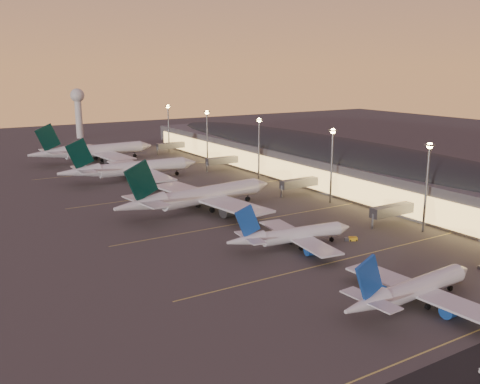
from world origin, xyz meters
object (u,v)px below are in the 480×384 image
object	(u,v)px
airliner_wide_mid	(131,169)
baggage_tug_b	(454,280)
baggage_tug_c	(351,239)
airliner_narrow_south	(412,290)
airliner_wide_far	(94,151)
airliner_narrow_north	(291,236)
airliner_wide_near	(199,196)
radar_tower	(78,105)

from	to	relation	value
airliner_wide_mid	baggage_tug_b	distance (m)	142.62
airliner_wide_mid	baggage_tug_c	bearing A→B (deg)	-77.40
airliner_wide_mid	airliner_narrow_south	bearing A→B (deg)	-87.70
airliner_wide_far	baggage_tug_c	world-z (taller)	airliner_wide_far
airliner_narrow_north	airliner_wide_far	size ratio (longest dim) A/B	0.57
airliner_wide_near	airliner_wide_far	xyz separation A→B (m)	(-0.94, 111.52, 0.27)
airliner_narrow_north	radar_tower	size ratio (longest dim) A/B	1.12
airliner_narrow_north	airliner_wide_mid	world-z (taller)	airliner_wide_mid
airliner_wide_mid	radar_tower	xyz separation A→B (m)	(19.51, 147.52, 16.95)
airliner_narrow_south	airliner_wide_far	distance (m)	197.35
airliner_narrow_south	airliner_wide_near	bearing A→B (deg)	87.93
airliner_narrow_south	radar_tower	size ratio (longest dim) A/B	1.16
airliner_narrow_north	radar_tower	world-z (taller)	radar_tower
airliner_wide_far	baggage_tug_b	distance (m)	195.21
airliner_wide_far	baggage_tug_b	world-z (taller)	airliner_wide_far
airliner_narrow_south	airliner_wide_near	world-z (taller)	airliner_wide_near
airliner_wide_far	baggage_tug_c	bearing A→B (deg)	-87.10
airliner_narrow_north	radar_tower	distance (m)	252.26
airliner_narrow_north	baggage_tug_b	size ratio (longest dim) A/B	9.96
airliner_narrow_south	airliner_wide_mid	distance (m)	144.28
airliner_wide_mid	radar_tower	bearing A→B (deg)	83.21
airliner_narrow_south	baggage_tug_c	distance (m)	41.33
airliner_wide_near	baggage_tug_b	world-z (taller)	airliner_wide_near
airliner_wide_mid	radar_tower	distance (m)	149.77
airliner_narrow_north	airliner_wide_near	distance (m)	45.37
airliner_wide_near	radar_tower	xyz separation A→B (m)	(18.12, 205.94, 16.90)
airliner_wide_far	airliner_wide_near	bearing A→B (deg)	-94.46
airliner_narrow_south	baggage_tug_b	xyz separation A→B (m)	(17.71, 3.32, -3.00)
airliner_narrow_south	radar_tower	xyz separation A→B (m)	(15.58, 291.74, 18.40)
baggage_tug_b	airliner_narrow_north	bearing A→B (deg)	103.16
radar_tower	airliner_wide_mid	bearing A→B (deg)	-97.53
airliner_narrow_south	airliner_wide_far	bearing A→B (deg)	87.25
baggage_tug_b	baggage_tug_c	xyz separation A→B (m)	(0.92, 33.45, -0.01)
radar_tower	baggage_tug_c	xyz separation A→B (m)	(3.05, -254.98, -21.41)
airliner_wide_far	radar_tower	distance (m)	97.76
airliner_wide_near	radar_tower	world-z (taller)	radar_tower
airliner_wide_near	airliner_wide_mid	xyz separation A→B (m)	(-1.39, 58.42, -0.05)
airliner_wide_near	baggage_tug_c	size ratio (longest dim) A/B	16.71
radar_tower	baggage_tug_c	bearing A→B (deg)	-89.31
airliner_wide_far	radar_tower	world-z (taller)	radar_tower
airliner_narrow_south	airliner_wide_near	xyz separation A→B (m)	(-2.54, 85.80, 1.50)
airliner_narrow_south	baggage_tug_b	size ratio (longest dim) A/B	10.26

